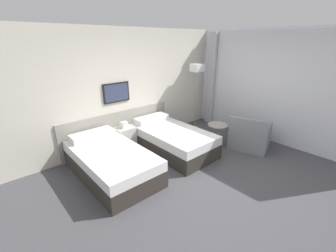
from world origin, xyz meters
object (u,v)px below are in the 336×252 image
Objects in this scene: armchair at (250,137)px; bed_near_door at (111,162)px; side_table at (217,131)px; floor_lamp at (197,73)px; bed_near_window at (172,139)px; nightstand at (125,138)px.

bed_near_door is at bearing 52.69° from armchair.
bed_near_door is 2.63m from side_table.
side_table is (-0.42, -1.11, -1.21)m from floor_lamp.
nightstand is (-0.78, 0.76, 0.01)m from bed_near_window.
nightstand is 2.58m from floor_lamp.
nightstand is 2.22m from side_table.
bed_near_door is at bearing -168.91° from floor_lamp.
bed_near_door is at bearing -135.42° from nightstand.
nightstand is at bearing 175.45° from floor_lamp.
armchair reaches higher than nightstand.
floor_lamp is 3.47× the size of side_table.
side_table is 0.50× the size of armchair.
nightstand is 0.65× the size of armchair.
bed_near_door is at bearing 180.00° from bed_near_window.
floor_lamp is at bearing 22.13° from bed_near_window.
armchair is at bearing -39.32° from nightstand.
floor_lamp is (3.00, 0.59, 1.32)m from bed_near_door.
floor_lamp reaches higher than side_table.
side_table is (1.03, -0.52, 0.10)m from bed_near_window.
bed_near_door and bed_near_window have the same top height.
armchair is at bearing -19.94° from bed_near_door.
bed_near_window is at bearing 0.00° from bed_near_door.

